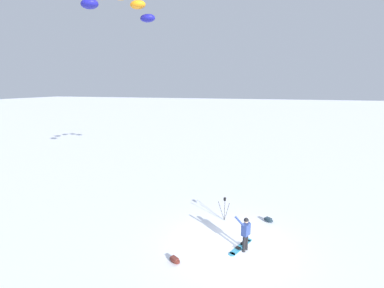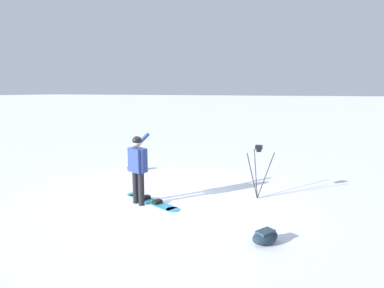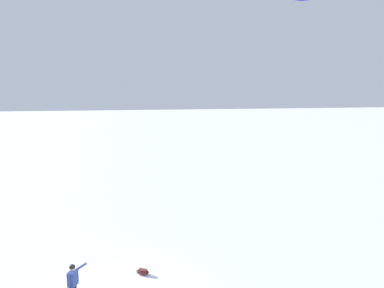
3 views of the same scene
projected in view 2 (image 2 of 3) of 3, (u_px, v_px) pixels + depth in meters
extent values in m
plane|color=white|center=(164.00, 196.00, 8.05)|extent=(300.00, 300.00, 0.00)
cylinder|color=black|center=(136.00, 187.00, 7.52)|extent=(0.14, 0.14, 0.77)
cylinder|color=black|center=(141.00, 189.00, 7.37)|extent=(0.14, 0.14, 0.77)
cube|color=navy|center=(138.00, 160.00, 7.34)|extent=(0.40, 0.47, 0.55)
sphere|color=tan|center=(137.00, 142.00, 7.27)|extent=(0.21, 0.21, 0.21)
sphere|color=black|center=(137.00, 141.00, 7.27)|extent=(0.22, 0.22, 0.22)
cylinder|color=navy|center=(141.00, 142.00, 7.56)|extent=(0.49, 0.28, 0.39)
cylinder|color=navy|center=(142.00, 161.00, 7.19)|extent=(0.09, 0.09, 0.55)
cube|color=teal|center=(152.00, 201.00, 7.64)|extent=(0.87, 1.49, 0.02)
cylinder|color=teal|center=(133.00, 194.00, 8.16)|extent=(0.30, 0.30, 0.02)
cylinder|color=teal|center=(173.00, 210.00, 7.12)|extent=(0.30, 0.30, 0.02)
cube|color=black|center=(146.00, 197.00, 7.78)|extent=(0.24, 0.21, 0.08)
cube|color=black|center=(157.00, 202.00, 7.48)|extent=(0.24, 0.21, 0.08)
ellipsoid|color=#192833|center=(265.00, 237.00, 5.55)|extent=(0.63, 0.56, 0.23)
cube|color=#263A47|center=(265.00, 233.00, 5.54)|extent=(0.38, 0.33, 0.08)
cylinder|color=#262628|center=(266.00, 176.00, 7.77)|extent=(0.08, 0.39, 1.17)
cylinder|color=#262628|center=(256.00, 173.00, 7.99)|extent=(0.36, 0.20, 1.17)
cylinder|color=#262628|center=(252.00, 176.00, 7.72)|extent=(0.32, 0.25, 1.17)
cube|color=black|center=(259.00, 151.00, 7.71)|extent=(0.10, 0.10, 0.06)
cube|color=black|center=(259.00, 147.00, 7.70)|extent=(0.12, 0.16, 0.10)
ellipsoid|color=#4C1E19|center=(135.00, 167.00, 10.61)|extent=(0.65, 0.54, 0.24)
cube|color=brown|center=(135.00, 164.00, 10.60)|extent=(0.39, 0.33, 0.08)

